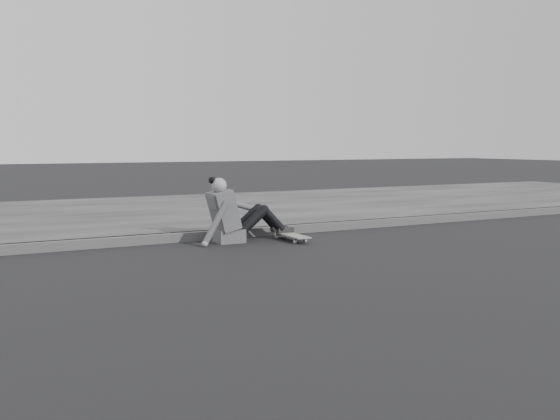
# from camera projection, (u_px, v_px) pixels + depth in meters

# --- Properties ---
(ground) EXTENTS (80.00, 80.00, 0.00)m
(ground) POSITION_uv_depth(u_px,v_px,m) (407.00, 262.00, 6.86)
(ground) COLOR black
(ground) RESTS_ON ground
(curb) EXTENTS (24.00, 0.16, 0.12)m
(curb) POSITION_uv_depth(u_px,v_px,m) (294.00, 229.00, 9.13)
(curb) COLOR #474747
(curb) RESTS_ON ground
(sidewalk) EXTENTS (24.00, 6.00, 0.12)m
(sidewalk) POSITION_uv_depth(u_px,v_px,m) (218.00, 210.00, 11.80)
(sidewalk) COLOR #373737
(sidewalk) RESTS_ON ground
(skateboard) EXTENTS (0.20, 0.78, 0.09)m
(skateboard) POSITION_uv_depth(u_px,v_px,m) (291.00, 235.00, 8.42)
(skateboard) COLOR #979692
(skateboard) RESTS_ON ground
(seated_woman) EXTENTS (1.38, 0.46, 0.88)m
(seated_woman) POSITION_uv_depth(u_px,v_px,m) (233.00, 215.00, 8.27)
(seated_woman) COLOR #4C4C4F
(seated_woman) RESTS_ON ground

